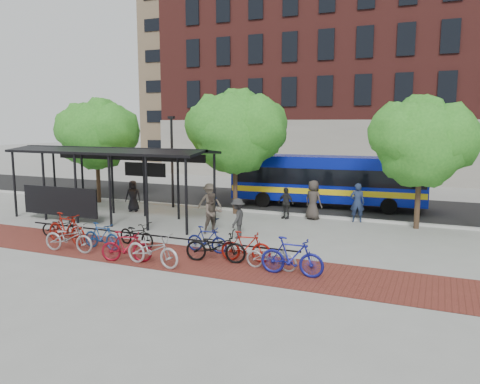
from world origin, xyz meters
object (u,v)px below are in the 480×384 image
at_px(bike_11, 292,257).
at_px(pedestrian_8, 213,213).
at_px(lamp_post_left, 172,159).
at_px(pedestrian_4, 286,203).
at_px(bus_shelter, 108,159).
at_px(pedestrian_9, 238,218).
at_px(bike_7, 207,240).
at_px(pedestrian_3, 210,202).
at_px(bike_3, 102,236).
at_px(bike_6, 153,250).
at_px(bike_2, 69,238).
at_px(pedestrian_0, 133,196).
at_px(pedestrian_2, 212,204).
at_px(bike_4, 137,234).
at_px(tree_a, 98,132).
at_px(tree_c, 423,139).
at_px(pedestrian_6, 313,200).
at_px(tree_b, 237,129).
at_px(bike_10, 271,256).
at_px(pedestrian_7, 357,203).
at_px(bus, 327,178).
at_px(bike_5, 126,247).
at_px(bike_9, 246,246).
at_px(bike_1, 67,228).
at_px(bike_8, 216,246).
at_px(bike_0, 61,227).

distance_m(bike_11, pedestrian_8, 6.38).
distance_m(lamp_post_left, pedestrian_4, 7.14).
distance_m(bus_shelter, pedestrian_8, 6.42).
height_order(bike_11, pedestrian_9, pedestrian_9).
height_order(lamp_post_left, pedestrian_4, lamp_post_left).
height_order(bike_7, bike_11, bike_11).
bearing_deg(pedestrian_3, bike_3, -129.45).
bearing_deg(pedestrian_9, bike_6, -19.26).
bearing_deg(bike_2, bike_11, -90.31).
relative_size(pedestrian_0, pedestrian_4, 1.07).
relative_size(bike_6, pedestrian_3, 1.18).
distance_m(bike_3, pedestrian_4, 9.48).
distance_m(bike_11, pedestrian_2, 9.21).
distance_m(bike_4, pedestrian_0, 7.52).
xyz_separation_m(tree_a, tree_c, (18.00, -0.00, -0.19)).
bearing_deg(pedestrian_6, pedestrian_9, 92.44).
xyz_separation_m(tree_b, bike_6, (1.05, -9.51, -3.90)).
relative_size(bike_2, pedestrian_6, 1.05).
relative_size(bus_shelter, tree_a, 1.72).
height_order(bike_10, pedestrian_9, pedestrian_9).
distance_m(tree_a, bike_4, 11.73).
bearing_deg(pedestrian_7, bus_shelter, 8.82).
bearing_deg(lamp_post_left, bike_7, -51.31).
distance_m(tree_b, pedestrian_0, 6.74).
height_order(lamp_post_left, pedestrian_2, lamp_post_left).
relative_size(bus_shelter, pedestrian_7, 5.58).
relative_size(bus, bike_6, 5.06).
distance_m(bike_3, pedestrian_6, 10.48).
distance_m(bike_5, pedestrian_2, 7.65).
relative_size(lamp_post_left, bus, 0.47).
xyz_separation_m(pedestrian_2, pedestrian_9, (2.71, -3.00, 0.05)).
bearing_deg(bike_9, bike_6, 113.06).
height_order(lamp_post_left, bike_7, lamp_post_left).
bearing_deg(pedestrian_9, pedestrian_3, -141.89).
relative_size(bike_5, pedestrian_0, 1.07).
xyz_separation_m(bike_1, bike_10, (8.55, 0.08, -0.17)).
bearing_deg(bike_10, pedestrian_2, 40.56).
bearing_deg(bike_9, bike_1, 85.30).
distance_m(bus_shelter, bike_6, 8.82).
distance_m(pedestrian_2, pedestrian_9, 4.04).
distance_m(bike_2, bike_8, 5.66).
distance_m(bike_0, bike_4, 3.79).
xyz_separation_m(tree_c, bike_9, (-5.26, -7.81, -3.52)).
bearing_deg(pedestrian_4, bike_0, -116.18).
xyz_separation_m(tree_b, pedestrian_2, (-0.57, -1.85, -3.68)).
height_order(pedestrian_3, pedestrian_4, pedestrian_3).
bearing_deg(pedestrian_2, bus, -128.15).
height_order(bike_0, pedestrian_4, pedestrian_4).
relative_size(tree_c, bike_9, 3.34).
xyz_separation_m(tree_a, bike_0, (4.28, -7.66, -3.79)).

